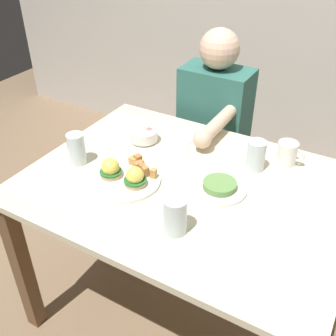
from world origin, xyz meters
The scene contains 11 objects.
ground_plane centered at (0.00, 0.00, 0.00)m, with size 6.00×6.00×0.00m, color #7F664C.
dining_table centered at (0.00, 0.00, 0.63)m, with size 1.20×0.90×0.74m.
eggs_benedict_plate centered at (-0.21, -0.11, 0.77)m, with size 0.27×0.27×0.09m.
fruit_bowl centered at (-0.31, 0.18, 0.77)m, with size 0.12×0.12×0.06m.
coffee_mug centered at (0.28, 0.32, 0.79)m, with size 0.11×0.08×0.09m.
fork centered at (-0.11, 0.21, 0.74)m, with size 0.06×0.15×0.00m.
water_glass_near centered at (0.18, 0.22, 0.80)m, with size 0.07×0.07×0.12m.
water_glass_far centered at (0.09, -0.25, 0.80)m, with size 0.08×0.08×0.13m.
water_glass_extra centered at (-0.44, -0.10, 0.80)m, with size 0.07×0.07×0.13m.
side_plate centered at (0.12, 0.02, 0.75)m, with size 0.20×0.20×0.04m.
diner_person centered at (-0.17, 0.60, 0.65)m, with size 0.34×0.54×1.14m.
Camera 1 is at (0.55, -1.09, 1.64)m, focal length 42.98 mm.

